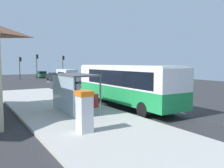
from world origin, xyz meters
TOP-DOWN VIEW (x-y plane):
  - ground_plane at (0.00, 14.00)m, footprint 56.00×92.00m
  - sidewalk_platform at (-6.40, 2.00)m, footprint 6.20×30.00m
  - lane_stripe_seg_1 at (0.25, -1.00)m, footprint 0.16×2.20m
  - lane_stripe_seg_2 at (0.25, 4.00)m, footprint 0.16×2.20m
  - lane_stripe_seg_3 at (0.25, 9.00)m, footprint 0.16×2.20m
  - lane_stripe_seg_4 at (0.25, 14.00)m, footprint 0.16×2.20m
  - lane_stripe_seg_5 at (0.25, 19.00)m, footprint 0.16×2.20m
  - lane_stripe_seg_6 at (0.25, 24.00)m, footprint 0.16×2.20m
  - lane_stripe_seg_7 at (0.25, 29.00)m, footprint 0.16×2.20m
  - bus at (-1.71, 2.24)m, footprint 2.66×11.04m
  - white_van at (2.20, 24.90)m, footprint 2.11×5.24m
  - sedan_near at (2.30, 40.81)m, footprint 1.84×4.40m
  - sedan_far at (2.30, 31.81)m, footprint 1.99×4.47m
  - ticket_machine at (-7.49, -2.82)m, footprint 0.66×0.76m
  - recycling_bin_red at (-4.20, 2.42)m, footprint 0.52×0.52m
  - recycling_bin_blue at (-4.20, 3.12)m, footprint 0.52×0.52m
  - recycling_bin_green at (-4.20, 3.82)m, footprint 0.52×0.52m
  - recycling_bin_yellow at (-4.20, 4.52)m, footprint 0.52×0.52m
  - traffic_light_near_side at (5.50, 35.52)m, footprint 0.49×0.28m
  - traffic_light_far_side at (-3.10, 36.32)m, footprint 0.49×0.28m
  - traffic_light_median at (0.40, 37.12)m, footprint 0.49×0.28m
  - bus_shelter at (-6.41, 1.61)m, footprint 1.80×4.00m

SIDE VIEW (x-z plane):
  - ground_plane at x=0.00m, z-range -0.04..0.00m
  - lane_stripe_seg_1 at x=0.25m, z-range 0.00..0.01m
  - lane_stripe_seg_2 at x=0.25m, z-range 0.00..0.01m
  - lane_stripe_seg_3 at x=0.25m, z-range 0.00..0.01m
  - lane_stripe_seg_4 at x=0.25m, z-range 0.00..0.01m
  - lane_stripe_seg_5 at x=0.25m, z-range 0.00..0.01m
  - lane_stripe_seg_6 at x=0.25m, z-range 0.00..0.01m
  - lane_stripe_seg_7 at x=0.25m, z-range 0.00..0.01m
  - sidewalk_platform at x=-6.40m, z-range 0.00..0.18m
  - recycling_bin_red at x=-4.20m, z-range 0.18..1.13m
  - recycling_bin_blue at x=-4.20m, z-range 0.18..1.13m
  - recycling_bin_green at x=-4.20m, z-range 0.18..1.13m
  - recycling_bin_yellow at x=-4.20m, z-range 0.18..1.13m
  - sedan_near at x=2.30m, z-range 0.03..1.55m
  - sedan_far at x=2.30m, z-range 0.03..1.55m
  - ticket_machine at x=-7.49m, z-range 0.20..2.14m
  - white_van at x=2.20m, z-range 0.19..2.49m
  - bus at x=-1.71m, z-range 0.24..3.45m
  - bus_shelter at x=-6.41m, z-range 0.85..3.35m
  - traffic_light_far_side at x=-3.10m, z-range 0.78..5.37m
  - traffic_light_near_side at x=5.50m, z-range 0.82..5.78m
  - traffic_light_median at x=0.40m, z-range 0.85..6.05m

